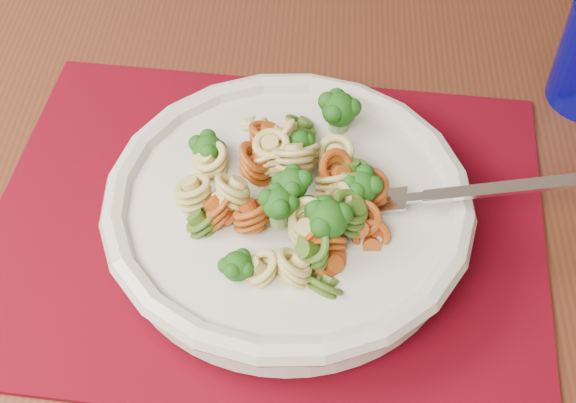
# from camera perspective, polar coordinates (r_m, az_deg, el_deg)

# --- Properties ---
(dining_table) EXTENTS (1.34, 0.93, 0.70)m
(dining_table) POSITION_cam_1_polar(r_m,az_deg,el_deg) (0.76, -6.91, -2.96)
(dining_table) COLOR #4D2515
(dining_table) RESTS_ON ground
(placemat) EXTENTS (0.44, 0.34, 0.00)m
(placemat) POSITION_cam_1_polar(r_m,az_deg,el_deg) (0.63, -1.52, -1.51)
(placemat) COLOR #5D0310
(placemat) RESTS_ON dining_table
(pasta_bowl) EXTENTS (0.28, 0.28, 0.05)m
(pasta_bowl) POSITION_cam_1_polar(r_m,az_deg,el_deg) (0.60, -0.00, -0.56)
(pasta_bowl) COLOR beige
(pasta_bowl) RESTS_ON placemat
(pasta_broccoli_heap) EXTENTS (0.23, 0.23, 0.06)m
(pasta_broccoli_heap) POSITION_cam_1_polar(r_m,az_deg,el_deg) (0.59, 0.00, 0.38)
(pasta_broccoli_heap) COLOR tan
(pasta_broccoli_heap) RESTS_ON pasta_bowl
(fork) EXTENTS (0.18, 0.03, 0.08)m
(fork) POSITION_cam_1_polar(r_m,az_deg,el_deg) (0.59, 7.25, 0.08)
(fork) COLOR silver
(fork) RESTS_ON pasta_bowl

